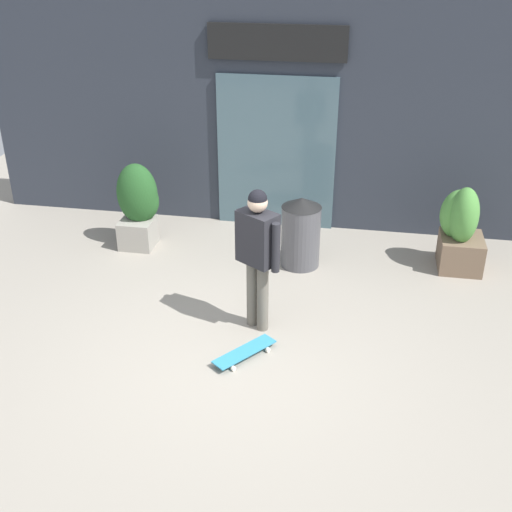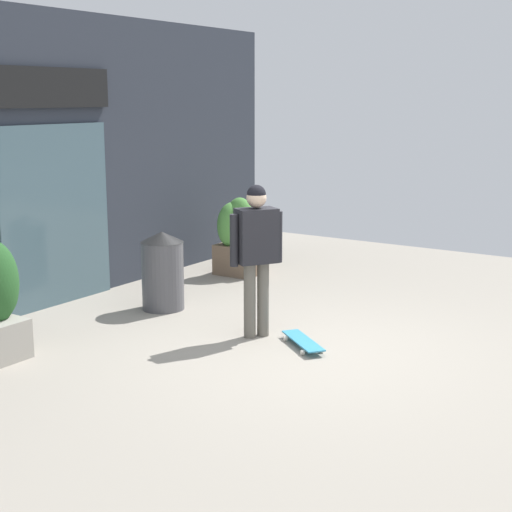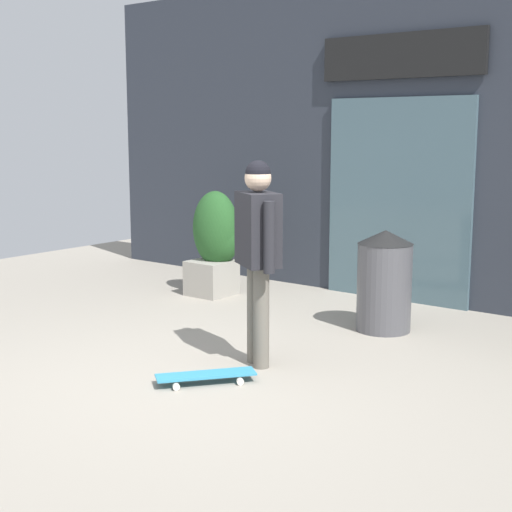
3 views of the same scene
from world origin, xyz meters
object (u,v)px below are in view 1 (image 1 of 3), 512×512
(skateboarder, at_px, (258,246))
(trash_bin, at_px, (301,232))
(skateboard, at_px, (245,352))
(planter_box_right, at_px, (461,228))
(planter_box_left, at_px, (138,203))

(skateboarder, relative_size, trash_bin, 1.72)
(skateboard, bearing_deg, trash_bin, -150.80)
(skateboarder, height_order, skateboard, skateboarder)
(skateboard, bearing_deg, planter_box_right, 173.97)
(planter_box_left, relative_size, planter_box_right, 1.05)
(planter_box_left, bearing_deg, planter_box_right, 1.08)
(planter_box_right, bearing_deg, trash_bin, -171.47)
(trash_bin, bearing_deg, planter_box_left, 174.39)
(skateboarder, relative_size, skateboard, 2.33)
(skateboarder, xyz_separation_m, planter_box_left, (-2.03, 1.82, -0.40))
(trash_bin, bearing_deg, planter_box_right, 8.53)
(planter_box_left, height_order, trash_bin, planter_box_left)
(planter_box_left, xyz_separation_m, trash_bin, (2.34, -0.23, -0.14))
(skateboarder, distance_m, planter_box_right, 3.09)
(skateboarder, height_order, planter_box_right, skateboarder)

